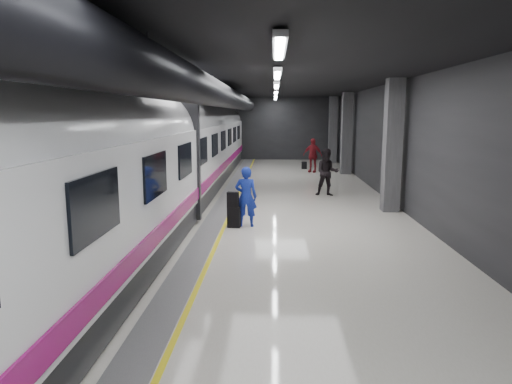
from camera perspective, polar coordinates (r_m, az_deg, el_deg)
ground at (r=14.12m, az=0.08°, el=-3.90°), size 40.00×40.00×0.00m
platform_hall at (r=14.69m, az=-0.91°, el=10.55°), size 10.02×40.02×4.51m
train at (r=14.27m, az=-13.10°, el=4.42°), size 3.05×38.00×4.05m
traveler_main at (r=13.55m, az=-1.26°, el=-0.60°), size 0.66×0.44×1.80m
suitcase_main at (r=13.55m, az=-2.76°, el=-3.15°), size 0.40×0.28×0.62m
shoulder_bag at (r=13.42m, az=-2.91°, el=-0.95°), size 0.35×0.22×0.45m
traveler_far_a at (r=18.86m, az=8.89°, el=2.43°), size 0.98×0.78×1.94m
traveler_far_b at (r=26.55m, az=7.08°, el=4.58°), size 1.24×0.91×1.96m
suitcase_far at (r=28.09m, az=6.04°, el=3.33°), size 0.32×0.23×0.44m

